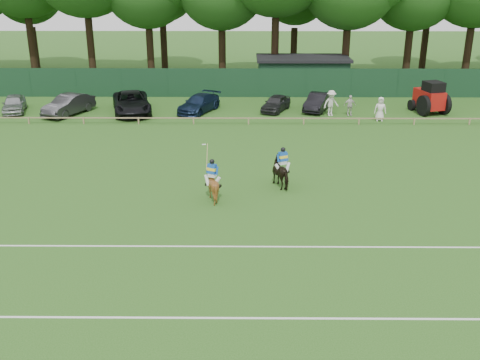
{
  "coord_description": "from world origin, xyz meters",
  "views": [
    {
      "loc": [
        0.7,
        -21.51,
        10.79
      ],
      "look_at": [
        0.5,
        3.0,
        1.4
      ],
      "focal_mm": 42.0,
      "sensor_mm": 36.0,
      "label": 1
    }
  ],
  "objects_px": {
    "sedan_grey": "(69,105)",
    "spectator_left": "(331,103)",
    "estate_black": "(318,102)",
    "utility_shed": "(302,73)",
    "horse_dark": "(282,172)",
    "tractor": "(430,98)",
    "horse_chestnut": "(212,185)",
    "sedan_silver": "(14,104)",
    "spectator_mid": "(350,105)",
    "sedan_navy": "(199,104)",
    "spectator_right": "(380,109)",
    "hatch_grey": "(276,103)",
    "suv_black": "(132,103)"
  },
  "relations": [
    {
      "from": "sedan_grey",
      "to": "spectator_left",
      "type": "relative_size",
      "value": 2.36
    },
    {
      "from": "tractor",
      "to": "suv_black",
      "type": "bearing_deg",
      "value": 165.19
    },
    {
      "from": "sedan_navy",
      "to": "spectator_right",
      "type": "distance_m",
      "value": 13.84
    },
    {
      "from": "horse_dark",
      "to": "hatch_grey",
      "type": "relative_size",
      "value": 0.5
    },
    {
      "from": "sedan_silver",
      "to": "spectator_mid",
      "type": "bearing_deg",
      "value": -16.95
    },
    {
      "from": "horse_chestnut",
      "to": "utility_shed",
      "type": "distance_m",
      "value": 26.93
    },
    {
      "from": "sedan_grey",
      "to": "utility_shed",
      "type": "bearing_deg",
      "value": 49.78
    },
    {
      "from": "horse_dark",
      "to": "estate_black",
      "type": "bearing_deg",
      "value": -128.43
    },
    {
      "from": "spectator_mid",
      "to": "tractor",
      "type": "xyz_separation_m",
      "value": [
        6.33,
        0.79,
        0.4
      ]
    },
    {
      "from": "horse_chestnut",
      "to": "horse_dark",
      "type": "bearing_deg",
      "value": -126.18
    },
    {
      "from": "spectator_left",
      "to": "suv_black",
      "type": "bearing_deg",
      "value": 153.98
    },
    {
      "from": "horse_dark",
      "to": "horse_chestnut",
      "type": "height_order",
      "value": "horse_dark"
    },
    {
      "from": "horse_chestnut",
      "to": "sedan_grey",
      "type": "bearing_deg",
      "value": -27.65
    },
    {
      "from": "sedan_silver",
      "to": "horse_chestnut",
      "type": "bearing_deg",
      "value": -61.61
    },
    {
      "from": "sedan_silver",
      "to": "sedan_grey",
      "type": "relative_size",
      "value": 0.85
    },
    {
      "from": "horse_dark",
      "to": "spectator_mid",
      "type": "bearing_deg",
      "value": -137.62
    },
    {
      "from": "sedan_silver",
      "to": "sedan_navy",
      "type": "height_order",
      "value": "sedan_silver"
    },
    {
      "from": "horse_dark",
      "to": "tractor",
      "type": "xyz_separation_m",
      "value": [
        12.4,
        15.56,
        0.42
      ]
    },
    {
      "from": "estate_black",
      "to": "spectator_mid",
      "type": "xyz_separation_m",
      "value": [
        2.22,
        -1.68,
        0.12
      ]
    },
    {
      "from": "hatch_grey",
      "to": "horse_dark",
      "type": "bearing_deg",
      "value": -68.35
    },
    {
      "from": "sedan_silver",
      "to": "spectator_mid",
      "type": "xyz_separation_m",
      "value": [
        26.11,
        -0.93,
        0.12
      ]
    },
    {
      "from": "spectator_left",
      "to": "spectator_right",
      "type": "relative_size",
      "value": 1.1
    },
    {
      "from": "sedan_silver",
      "to": "sedan_navy",
      "type": "bearing_deg",
      "value": -14.35
    },
    {
      "from": "sedan_navy",
      "to": "spectator_left",
      "type": "distance_m",
      "value": 10.24
    },
    {
      "from": "horse_chestnut",
      "to": "spectator_mid",
      "type": "relative_size",
      "value": 0.95
    },
    {
      "from": "horse_chestnut",
      "to": "spectator_mid",
      "type": "height_order",
      "value": "spectator_mid"
    },
    {
      "from": "suv_black",
      "to": "spectator_left",
      "type": "xyz_separation_m",
      "value": [
        15.38,
        -0.71,
        0.17
      ]
    },
    {
      "from": "horse_chestnut",
      "to": "spectator_right",
      "type": "bearing_deg",
      "value": -100.75
    },
    {
      "from": "sedan_silver",
      "to": "sedan_grey",
      "type": "xyz_separation_m",
      "value": [
        4.51,
        -0.74,
        0.1
      ]
    },
    {
      "from": "horse_chestnut",
      "to": "sedan_silver",
      "type": "distance_m",
      "value": 24.06
    },
    {
      "from": "hatch_grey",
      "to": "utility_shed",
      "type": "relative_size",
      "value": 0.44
    },
    {
      "from": "spectator_left",
      "to": "spectator_right",
      "type": "bearing_deg",
      "value": -46.51
    },
    {
      "from": "sedan_silver",
      "to": "estate_black",
      "type": "height_order",
      "value": "estate_black"
    },
    {
      "from": "horse_chestnut",
      "to": "spectator_right",
      "type": "distance_m",
      "value": 19.02
    },
    {
      "from": "utility_shed",
      "to": "spectator_left",
      "type": "bearing_deg",
      "value": -82.16
    },
    {
      "from": "estate_black",
      "to": "sedan_navy",
      "type": "bearing_deg",
      "value": -154.9
    },
    {
      "from": "horse_dark",
      "to": "estate_black",
      "type": "relative_size",
      "value": 0.44
    },
    {
      "from": "sedan_navy",
      "to": "spectator_mid",
      "type": "relative_size",
      "value": 2.89
    },
    {
      "from": "spectator_right",
      "to": "sedan_navy",
      "type": "bearing_deg",
      "value": 174.55
    },
    {
      "from": "estate_black",
      "to": "spectator_mid",
      "type": "relative_size",
      "value": 2.59
    },
    {
      "from": "utility_shed",
      "to": "estate_black",
      "type": "bearing_deg",
      "value": -86.17
    },
    {
      "from": "sedan_navy",
      "to": "spectator_left",
      "type": "relative_size",
      "value": 2.33
    },
    {
      "from": "horse_dark",
      "to": "spectator_mid",
      "type": "relative_size",
      "value": 1.15
    },
    {
      "from": "sedan_grey",
      "to": "estate_black",
      "type": "bearing_deg",
      "value": 28.04
    },
    {
      "from": "horse_dark",
      "to": "horse_chestnut",
      "type": "xyz_separation_m",
      "value": [
        -3.54,
        -1.81,
        -0.02
      ]
    },
    {
      "from": "horse_dark",
      "to": "spectator_right",
      "type": "bearing_deg",
      "value": -146.52
    },
    {
      "from": "horse_dark",
      "to": "estate_black",
      "type": "distance_m",
      "value": 16.9
    },
    {
      "from": "spectator_mid",
      "to": "utility_shed",
      "type": "xyz_separation_m",
      "value": [
        -2.74,
        9.44,
        0.74
      ]
    },
    {
      "from": "horse_chestnut",
      "to": "spectator_right",
      "type": "relative_size",
      "value": 0.84
    },
    {
      "from": "estate_black",
      "to": "utility_shed",
      "type": "relative_size",
      "value": 0.49
    }
  ]
}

